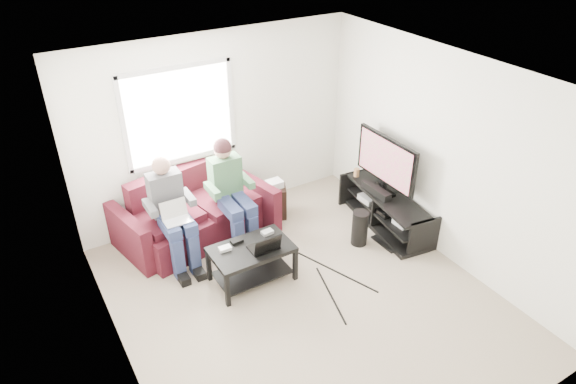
{
  "coord_description": "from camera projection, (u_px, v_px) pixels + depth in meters",
  "views": [
    {
      "loc": [
        -2.46,
        -3.73,
        4.13
      ],
      "look_at": [
        0.14,
        0.6,
        1.1
      ],
      "focal_mm": 32.0,
      "sensor_mm": 36.0,
      "label": 1
    }
  ],
  "objects": [
    {
      "name": "floor",
      "position": [
        304.0,
        299.0,
        5.95
      ],
      "size": [
        4.5,
        4.5,
        0.0
      ],
      "primitive_type": "plane",
      "color": "#A18F7D",
      "rests_on": "ground"
    },
    {
      "name": "ceiling",
      "position": [
        309.0,
        82.0,
        4.61
      ],
      "size": [
        4.5,
        4.5,
        0.0
      ],
      "primitive_type": "plane",
      "rotation": [
        3.14,
        0.0,
        0.0
      ],
      "color": "white",
      "rests_on": "wall_back"
    },
    {
      "name": "wall_back",
      "position": [
        217.0,
        128.0,
        6.94
      ],
      "size": [
        4.5,
        0.0,
        4.5
      ],
      "primitive_type": "plane",
      "rotation": [
        1.57,
        0.0,
        0.0
      ],
      "color": "white",
      "rests_on": "floor"
    },
    {
      "name": "wall_front",
      "position": [
        478.0,
        350.0,
        3.63
      ],
      "size": [
        4.5,
        0.0,
        4.5
      ],
      "primitive_type": "plane",
      "rotation": [
        -1.57,
        0.0,
        0.0
      ],
      "color": "white",
      "rests_on": "floor"
    },
    {
      "name": "wall_left",
      "position": [
        111.0,
        268.0,
        4.4
      ],
      "size": [
        0.0,
        4.5,
        4.5
      ],
      "primitive_type": "plane",
      "rotation": [
        1.57,
        0.0,
        1.57
      ],
      "color": "white",
      "rests_on": "floor"
    },
    {
      "name": "wall_right",
      "position": [
        446.0,
        159.0,
        6.17
      ],
      "size": [
        0.0,
        4.5,
        4.5
      ],
      "primitive_type": "plane",
      "rotation": [
        1.57,
        0.0,
        -1.57
      ],
      "color": "white",
      "rests_on": "floor"
    },
    {
      "name": "window",
      "position": [
        180.0,
        115.0,
        6.55
      ],
      "size": [
        1.48,
        0.04,
        1.28
      ],
      "color": "white",
      "rests_on": "wall_back"
    },
    {
      "name": "sofa",
      "position": [
        195.0,
        215.0,
        6.86
      ],
      "size": [
        2.13,
        1.24,
        0.91
      ],
      "color": "#4E1323",
      "rests_on": "floor"
    },
    {
      "name": "person_left",
      "position": [
        171.0,
        209.0,
        6.2
      ],
      "size": [
        0.4,
        0.7,
        1.38
      ],
      "color": "navy",
      "rests_on": "sofa"
    },
    {
      "name": "person_right",
      "position": [
        230.0,
        186.0,
        6.54
      ],
      "size": [
        0.4,
        0.71,
        1.43
      ],
      "color": "navy",
      "rests_on": "sofa"
    },
    {
      "name": "laptop_silver",
      "position": [
        177.0,
        216.0,
        6.08
      ],
      "size": [
        0.39,
        0.34,
        0.24
      ],
      "primitive_type": null,
      "rotation": [
        0.0,
        0.0,
        0.48
      ],
      "color": "silver",
      "rests_on": "person_left"
    },
    {
      "name": "coffee_table",
      "position": [
        252.0,
        256.0,
        6.07
      ],
      "size": [
        0.96,
        0.59,
        0.48
      ],
      "color": "black",
      "rests_on": "floor"
    },
    {
      "name": "laptop_black",
      "position": [
        263.0,
        240.0,
        5.94
      ],
      "size": [
        0.35,
        0.26,
        0.24
      ],
      "primitive_type": null,
      "rotation": [
        0.0,
        0.0,
        -0.05
      ],
      "color": "black",
      "rests_on": "coffee_table"
    },
    {
      "name": "controller_a",
      "position": [
        225.0,
        248.0,
        5.96
      ],
      "size": [
        0.14,
        0.1,
        0.04
      ],
      "primitive_type": "cube",
      "rotation": [
        0.0,
        0.0,
        -0.05
      ],
      "color": "silver",
      "rests_on": "coffee_table"
    },
    {
      "name": "controller_b",
      "position": [
        237.0,
        241.0,
        6.08
      ],
      "size": [
        0.14,
        0.1,
        0.04
      ],
      "primitive_type": "cube",
      "rotation": [
        0.0,
        0.0,
        0.06
      ],
      "color": "black",
      "rests_on": "coffee_table"
    },
    {
      "name": "controller_c",
      "position": [
        267.0,
        232.0,
        6.24
      ],
      "size": [
        0.15,
        0.1,
        0.04
      ],
      "primitive_type": "cube",
      "rotation": [
        0.0,
        0.0,
        0.09
      ],
      "color": "gray",
      "rests_on": "coffee_table"
    },
    {
      "name": "tv_stand",
      "position": [
        386.0,
        212.0,
        7.12
      ],
      "size": [
        0.66,
        1.59,
        0.51
      ],
      "color": "black",
      "rests_on": "floor"
    },
    {
      "name": "tv",
      "position": [
        386.0,
        162.0,
        6.81
      ],
      "size": [
        0.12,
        1.1,
        0.81
      ],
      "color": "black",
      "rests_on": "tv_stand"
    },
    {
      "name": "soundbar",
      "position": [
        376.0,
        190.0,
        6.97
      ],
      "size": [
        0.12,
        0.5,
        0.1
      ],
      "primitive_type": "cube",
      "color": "black",
      "rests_on": "tv_stand"
    },
    {
      "name": "drink_cup",
      "position": [
        357.0,
        172.0,
        7.38
      ],
      "size": [
        0.08,
        0.08,
        0.12
      ],
      "primitive_type": "cylinder",
      "color": "#A77448",
      "rests_on": "tv_stand"
    },
    {
      "name": "console_white",
      "position": [
        406.0,
        221.0,
        6.79
      ],
      "size": [
        0.3,
        0.22,
        0.06
      ],
      "primitive_type": "cube",
      "color": "silver",
      "rests_on": "tv_stand"
    },
    {
      "name": "console_grey",
      "position": [
        372.0,
        197.0,
        7.3
      ],
      "size": [
        0.34,
        0.26,
        0.08
      ],
      "primitive_type": "cube",
      "color": "gray",
      "rests_on": "tv_stand"
    },
    {
      "name": "console_black",
      "position": [
        388.0,
        209.0,
        7.04
      ],
      "size": [
        0.38,
        0.3,
        0.07
      ],
      "primitive_type": "cube",
      "color": "black",
      "rests_on": "tv_stand"
    },
    {
      "name": "subwoofer",
      "position": [
        360.0,
        228.0,
        6.76
      ],
      "size": [
        0.21,
        0.21,
        0.49
      ],
      "primitive_type": "cylinder",
      "color": "black",
      "rests_on": "floor"
    },
    {
      "name": "keyboard_floor",
      "position": [
        385.0,
        243.0,
        6.85
      ],
      "size": [
        0.15,
        0.42,
        0.02
      ],
      "primitive_type": "cube",
      "rotation": [
        0.0,
        0.0,
        0.02
      ],
      "color": "black",
      "rests_on": "floor"
    },
    {
      "name": "end_table",
      "position": [
        275.0,
        200.0,
        7.33
      ],
      "size": [
        0.32,
        0.32,
        0.57
      ],
      "color": "black",
      "rests_on": "floor"
    }
  ]
}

